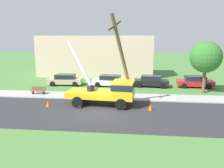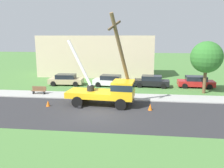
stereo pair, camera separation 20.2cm
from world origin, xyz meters
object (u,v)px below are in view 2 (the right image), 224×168
(traffic_cone_ahead, at_px, (150,107))
(roadside_tree_near, at_px, (207,57))
(parked_sedan_white, at_px, (111,81))
(leaning_utility_pole, at_px, (123,60))
(parked_sedan_tan, at_px, (66,80))
(parked_sedan_black, at_px, (152,81))
(park_bench, at_px, (39,90))
(traffic_cone_behind, at_px, (48,103))
(utility_truck, at_px, (109,91))
(parked_sedan_red, at_px, (196,82))

(traffic_cone_ahead, distance_m, roadside_tree_near, 10.12)
(parked_sedan_white, bearing_deg, leaning_utility_pole, -75.50)
(leaning_utility_pole, xyz_separation_m, roadside_tree_near, (8.78, 5.74, -0.20))
(traffic_cone_ahead, xyz_separation_m, parked_sedan_tan, (-10.57, 9.54, 0.43))
(traffic_cone_ahead, distance_m, parked_sedan_black, 9.78)
(park_bench, bearing_deg, leaning_utility_pole, -17.22)
(parked_sedan_white, xyz_separation_m, parked_sedan_black, (5.19, 0.25, 0.00))
(leaning_utility_pole, distance_m, park_bench, 10.59)
(traffic_cone_ahead, relative_size, park_bench, 0.35)
(roadside_tree_near, bearing_deg, leaning_utility_pole, -146.84)
(parked_sedan_white, height_order, park_bench, parked_sedan_white)
(traffic_cone_behind, bearing_deg, park_bench, 122.98)
(leaning_utility_pole, distance_m, parked_sedan_black, 9.70)
(traffic_cone_behind, distance_m, roadside_tree_near, 17.44)
(utility_truck, height_order, parked_sedan_red, utility_truck)
(parked_sedan_black, bearing_deg, parked_sedan_white, -177.26)
(parked_sedan_white, bearing_deg, utility_truck, -83.78)
(leaning_utility_pole, bearing_deg, traffic_cone_ahead, -26.64)
(parked_sedan_tan, bearing_deg, traffic_cone_behind, -82.20)
(utility_truck, distance_m, traffic_cone_ahead, 4.03)
(traffic_cone_behind, distance_m, parked_sedan_white, 10.54)
(parked_sedan_black, bearing_deg, roadside_tree_near, -25.78)
(traffic_cone_behind, bearing_deg, parked_sedan_black, 44.64)
(traffic_cone_ahead, height_order, traffic_cone_behind, same)
(traffic_cone_behind, distance_m, parked_sedan_black, 13.82)
(parked_sedan_red, bearing_deg, parked_sedan_white, -177.27)
(parked_sedan_tan, relative_size, parked_sedan_black, 0.99)
(parked_sedan_black, relative_size, roadside_tree_near, 0.78)
(utility_truck, relative_size, parked_sedan_black, 1.49)
(parked_sedan_black, xyz_separation_m, roadside_tree_near, (5.72, -2.76, 3.33))
(leaning_utility_pole, bearing_deg, traffic_cone_behind, -169.93)
(traffic_cone_behind, height_order, park_bench, park_bench)
(leaning_utility_pole, bearing_deg, roadside_tree_near, 33.16)
(traffic_cone_ahead, relative_size, traffic_cone_behind, 1.00)
(traffic_cone_ahead, xyz_separation_m, park_bench, (-11.95, 4.18, 0.18))
(traffic_cone_ahead, distance_m, parked_sedan_red, 11.71)
(roadside_tree_near, bearing_deg, traffic_cone_ahead, -131.89)
(traffic_cone_ahead, relative_size, parked_sedan_white, 0.12)
(utility_truck, xyz_separation_m, parked_sedan_red, (9.76, 8.95, -0.70))
(parked_sedan_white, relative_size, park_bench, 2.84)
(utility_truck, distance_m, roadside_tree_near, 11.91)
(parked_sedan_black, xyz_separation_m, park_bench, (-12.50, -5.57, -0.25))
(leaning_utility_pole, xyz_separation_m, parked_sedan_red, (8.55, 8.76, -3.53))
(parked_sedan_black, bearing_deg, parked_sedan_tan, -178.90)
(park_bench, height_order, roadside_tree_near, roadside_tree_near)
(parked_sedan_red, height_order, park_bench, parked_sedan_red)
(parked_sedan_white, distance_m, park_bench, 9.05)
(parked_sedan_tan, distance_m, parked_sedan_white, 5.93)
(utility_truck, relative_size, parked_sedan_red, 1.51)
(parked_sedan_white, distance_m, parked_sedan_red, 10.70)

